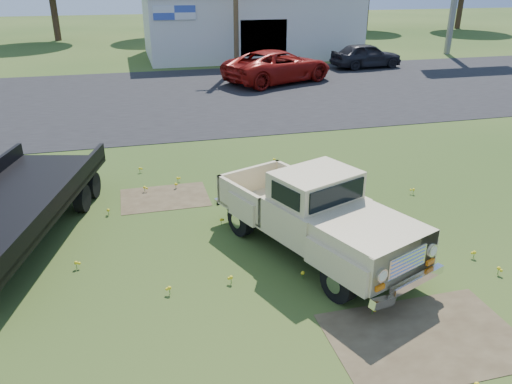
% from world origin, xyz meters
% --- Properties ---
extents(ground, '(140.00, 140.00, 0.00)m').
position_xyz_m(ground, '(0.00, 0.00, 0.00)').
color(ground, '#244315').
rests_on(ground, ground).
extents(asphalt_lot, '(90.00, 14.00, 0.02)m').
position_xyz_m(asphalt_lot, '(0.00, 15.00, 0.00)').
color(asphalt_lot, black).
rests_on(asphalt_lot, ground).
extents(dirt_patch_a, '(3.00, 2.00, 0.01)m').
position_xyz_m(dirt_patch_a, '(1.50, -3.00, 0.00)').
color(dirt_patch_a, '#483A26').
rests_on(dirt_patch_a, ground).
extents(dirt_patch_b, '(2.20, 1.60, 0.01)m').
position_xyz_m(dirt_patch_b, '(-2.00, 3.50, 0.00)').
color(dirt_patch_b, '#483A26').
rests_on(dirt_patch_b, ground).
extents(commercial_building, '(14.20, 8.20, 4.15)m').
position_xyz_m(commercial_building, '(6.00, 26.99, 2.10)').
color(commercial_building, silver).
rests_on(commercial_building, ground).
extents(vintage_pickup_truck, '(3.58, 5.25, 1.78)m').
position_xyz_m(vintage_pickup_truck, '(0.71, -0.02, 0.89)').
color(vintage_pickup_truck, tan).
rests_on(vintage_pickup_truck, ground).
extents(flatbed_trailer, '(3.91, 7.16, 1.86)m').
position_xyz_m(flatbed_trailer, '(-5.28, 2.05, 0.93)').
color(flatbed_trailer, black).
rests_on(flatbed_trailer, ground).
extents(red_pickup, '(6.59, 4.85, 1.67)m').
position_xyz_m(red_pickup, '(5.16, 17.08, 0.83)').
color(red_pickup, maroon).
rests_on(red_pickup, ground).
extents(dark_sedan, '(4.45, 2.09, 1.47)m').
position_xyz_m(dark_sedan, '(11.64, 20.03, 0.74)').
color(dark_sedan, black).
rests_on(dark_sedan, ground).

